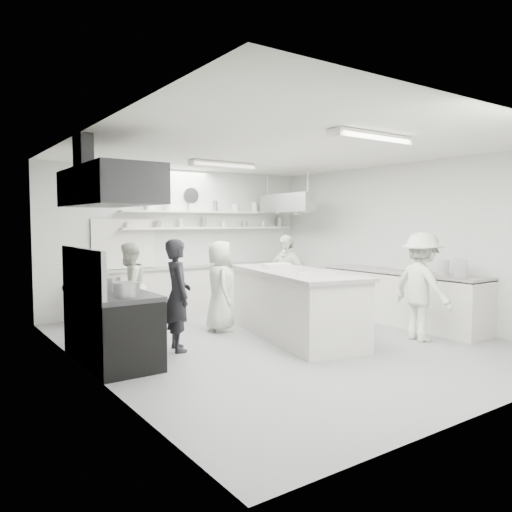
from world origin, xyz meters
TOP-DOWN VIEW (x-y plane):
  - floor at (0.00, 0.00)m, footprint 6.00×7.00m
  - ceiling at (0.00, 0.00)m, footprint 6.00×7.00m
  - wall_back at (0.00, 3.50)m, footprint 6.00×0.04m
  - wall_front at (0.00, -3.50)m, footprint 6.00×0.04m
  - wall_left at (-3.00, 0.00)m, footprint 0.04×7.00m
  - wall_right at (3.00, 0.00)m, footprint 0.04×7.00m
  - stove at (-2.60, 0.40)m, footprint 0.80×1.80m
  - exhaust_hood at (-2.60, 0.40)m, footprint 0.85×2.00m
  - back_counter at (0.30, 3.20)m, footprint 5.00×0.60m
  - shelf_lower at (0.70, 3.37)m, footprint 4.20×0.26m
  - shelf_upper at (0.70, 3.37)m, footprint 4.20×0.26m
  - pass_through_window at (-1.30, 3.48)m, footprint 1.30×0.04m
  - wall_clock at (0.20, 3.46)m, footprint 0.32×0.05m
  - right_counter at (2.65, -0.20)m, footprint 0.74×3.30m
  - pot_rack at (2.00, 2.40)m, footprint 0.30×1.60m
  - light_fixture_front at (0.00, -1.80)m, footprint 1.30×0.25m
  - light_fixture_rear at (0.00, 1.80)m, footprint 1.30×0.25m
  - prep_island at (0.34, 0.09)m, footprint 1.59×2.98m
  - stove_pot at (-2.60, 0.50)m, footprint 0.34×0.34m
  - cook_stove at (-1.61, 0.41)m, footprint 0.51×0.66m
  - cook_back at (-1.69, 2.17)m, footprint 0.94×0.91m
  - cook_island_left at (-0.43, 1.18)m, footprint 0.74×0.89m
  - cook_island_right at (1.00, 1.16)m, footprint 0.63×1.03m
  - cook_right at (1.84, -1.25)m, footprint 0.78×1.19m
  - bowl_island_a at (0.64, -0.73)m, footprint 0.31×0.31m
  - bowl_island_b at (0.10, -0.40)m, footprint 0.25×0.25m
  - bowl_right at (2.78, -0.10)m, footprint 0.26×0.26m

SIDE VIEW (x-z plane):
  - floor at x=0.00m, z-range -0.02..0.00m
  - stove at x=-2.60m, z-range 0.00..0.90m
  - back_counter at x=0.30m, z-range 0.00..0.92m
  - right_counter at x=2.65m, z-range 0.00..0.94m
  - prep_island at x=0.34m, z-range 0.00..1.04m
  - cook_back at x=-1.69m, z-range 0.00..1.53m
  - cook_island_left at x=-0.43m, z-range 0.00..1.56m
  - cook_stove at x=-1.61m, z-range 0.00..1.64m
  - cook_island_right at x=1.00m, z-range 0.00..1.64m
  - cook_right at x=1.84m, z-range 0.00..1.72m
  - bowl_right at x=2.78m, z-range 0.94..1.00m
  - stove_pot at x=-2.60m, z-range 0.91..1.14m
  - bowl_island_a at x=0.64m, z-range 1.04..1.10m
  - bowl_island_b at x=0.10m, z-range 1.04..1.11m
  - pass_through_window at x=-1.30m, z-range 0.95..1.95m
  - wall_back at x=0.00m, z-range 0.00..3.00m
  - wall_front at x=0.00m, z-range 0.00..3.00m
  - wall_left at x=-3.00m, z-range 0.00..3.00m
  - wall_right at x=3.00m, z-range 0.00..3.00m
  - shelf_lower at x=0.70m, z-range 1.73..1.77m
  - shelf_upper at x=0.70m, z-range 2.08..2.12m
  - pot_rack at x=2.00m, z-range 2.10..2.50m
  - exhaust_hood at x=-2.60m, z-range 2.10..2.60m
  - wall_clock at x=0.20m, z-range 2.29..2.61m
  - light_fixture_front at x=0.00m, z-range 2.89..2.99m
  - light_fixture_rear at x=0.00m, z-range 2.89..2.99m
  - ceiling at x=0.00m, z-range 3.00..3.02m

